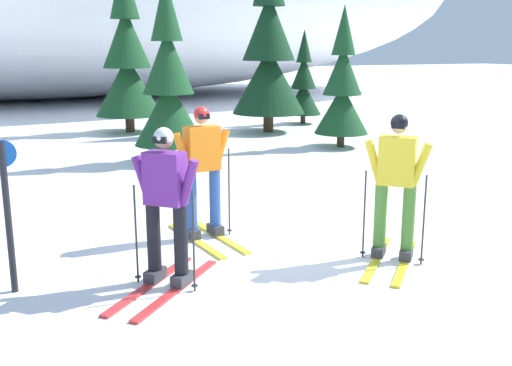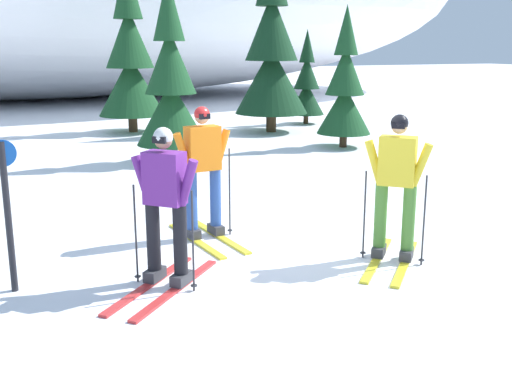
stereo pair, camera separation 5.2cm
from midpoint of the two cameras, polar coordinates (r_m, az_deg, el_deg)
name	(u,v)px [view 2 (the right image)]	position (r m, az deg, el deg)	size (l,w,h in m)	color
ground_plane	(286,253)	(7.56, 3.08, -6.71)	(120.00, 120.00, 0.00)	white
skier_purple_jacket	(165,205)	(6.39, -8.44, -2.06)	(1.52, 1.54, 1.73)	red
skier_yellow_jacket	(396,185)	(7.26, 13.41, -0.20)	(1.43, 1.46, 1.77)	gold
skier_orange_jacket	(203,170)	(7.93, -4.86, 1.28)	(0.82, 1.67, 1.78)	gold
pine_tree_left	(171,86)	(13.26, -8.03, 9.15)	(1.55, 1.55, 4.02)	#47301E
pine_tree_center_left	(130,61)	(18.21, -11.84, 11.34)	(1.94, 1.94, 5.02)	#47301E
pine_tree_center_right	(272,53)	(17.90, 1.58, 12.33)	(2.15, 2.15, 5.58)	#47301E
pine_tree_right	(345,89)	(15.32, 8.56, 8.86)	(1.36, 1.36, 3.52)	#47301E
pine_tree_far_right	(307,85)	(19.90, 4.92, 9.32)	(1.18, 1.18, 3.05)	#47301E
trail_marker_post	(7,208)	(6.66, -22.43, -2.19)	(0.28, 0.07, 1.62)	black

